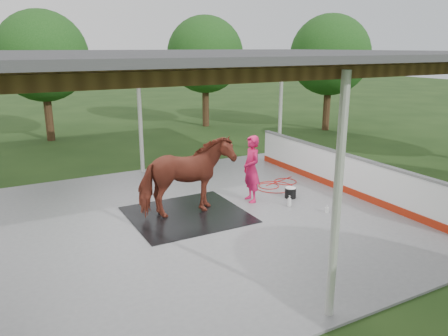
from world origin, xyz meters
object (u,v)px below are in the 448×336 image
handler (251,169)px  dasher_board (341,172)px  horse (186,177)px  wash_bucket (290,192)px

handler → dasher_board: bearing=87.9°
horse → handler: horse is taller
horse → wash_bucket: bearing=-92.5°
dasher_board → wash_bucket: (-1.75, 0.14, -0.39)m
dasher_board → horse: 4.90m
horse → handler: bearing=-85.4°
dasher_board → horse: size_ratio=3.40×
dasher_board → wash_bucket: bearing=175.5°
dasher_board → horse: (-4.86, 0.33, 0.47)m
horse → dasher_board: bearing=-92.9°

